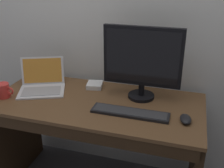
% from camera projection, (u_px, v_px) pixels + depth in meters
% --- Properties ---
extents(desk, '(1.42, 0.66, 0.78)m').
position_uv_depth(desk, '(96.00, 134.00, 1.93)').
color(desk, brown).
rests_on(desk, ground).
extents(laptop_silver, '(0.40, 0.39, 0.21)m').
position_uv_depth(laptop_silver, '(42.00, 84.00, 2.00)').
color(laptop_silver, silver).
rests_on(laptop_silver, desk).
extents(external_monitor, '(0.52, 0.18, 0.50)m').
position_uv_depth(external_monitor, '(142.00, 61.00, 1.77)').
color(external_monitor, black).
rests_on(external_monitor, desk).
extents(wired_keyboard, '(0.48, 0.11, 0.02)m').
position_uv_depth(wired_keyboard, '(130.00, 113.00, 1.68)').
color(wired_keyboard, black).
rests_on(wired_keyboard, desk).
extents(computer_mouse, '(0.08, 0.12, 0.04)m').
position_uv_depth(computer_mouse, '(186.00, 119.00, 1.59)').
color(computer_mouse, black).
rests_on(computer_mouse, desk).
extents(external_drive_box, '(0.13, 0.14, 0.03)m').
position_uv_depth(external_drive_box, '(95.00, 85.00, 2.04)').
color(external_drive_box, silver).
rests_on(external_drive_box, desk).
extents(coffee_mug, '(0.13, 0.09, 0.10)m').
position_uv_depth(coffee_mug, '(3.00, 91.00, 1.87)').
color(coffee_mug, red).
rests_on(coffee_mug, desk).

